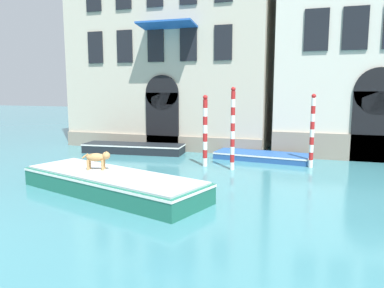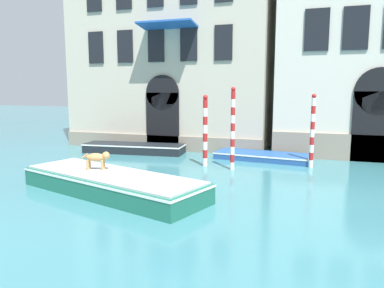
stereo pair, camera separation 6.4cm
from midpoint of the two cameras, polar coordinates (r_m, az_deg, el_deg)
boat_foreground at (r=13.72m, az=-12.25°, el=-5.79°), size 7.73×4.44×0.74m
dog_on_deck at (r=14.25m, az=-14.29°, el=-2.03°), size 1.03×0.49×0.70m
boat_moored_near_palazzo at (r=22.03m, az=-8.96°, el=-0.61°), size 5.99×2.12×0.53m
boat_moored_far at (r=20.03m, az=10.52°, el=-1.80°), size 5.06×2.33×0.37m
mooring_pole_0 at (r=18.40m, az=17.75°, el=1.93°), size 0.21×0.21×3.48m
mooring_pole_3 at (r=17.83m, az=1.91°, el=2.04°), size 0.23×0.23×3.42m
mooring_pole_5 at (r=17.09m, az=6.12°, el=2.34°), size 0.20×0.20×3.79m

